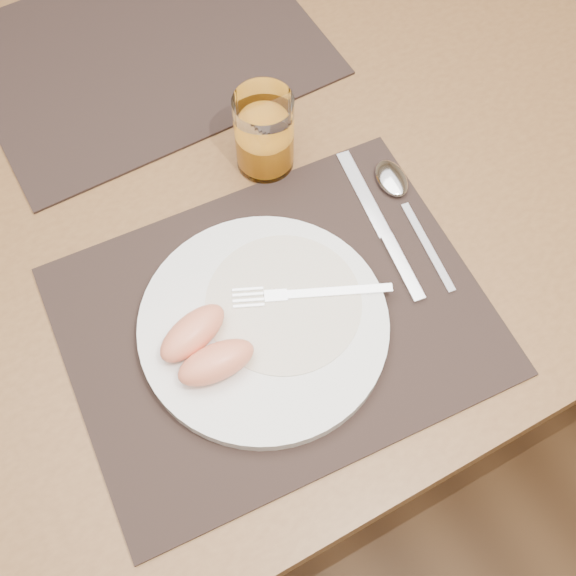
{
  "coord_description": "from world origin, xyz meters",
  "views": [
    {
      "loc": [
        -0.18,
        -0.52,
        1.47
      ],
      "look_at": [
        -0.0,
        -0.2,
        0.77
      ],
      "focal_mm": 45.0,
      "sensor_mm": 36.0,
      "label": 1
    }
  ],
  "objects_px": {
    "knife": "(386,236)",
    "spoon": "(397,188)",
    "table": "(217,207)",
    "placemat_near": "(276,320)",
    "plate": "(264,325)",
    "fork": "(298,294)",
    "placemat_far": "(146,51)",
    "juice_glass": "(264,136)"
  },
  "relations": [
    {
      "from": "spoon",
      "to": "placemat_near",
      "type": "bearing_deg",
      "value": -158.76
    },
    {
      "from": "table",
      "to": "knife",
      "type": "xyz_separation_m",
      "value": [
        0.13,
        -0.19,
        0.09
      ]
    },
    {
      "from": "plate",
      "to": "juice_glass",
      "type": "bearing_deg",
      "value": 61.64
    },
    {
      "from": "placemat_near",
      "to": "spoon",
      "type": "xyz_separation_m",
      "value": [
        0.21,
        0.08,
        0.01
      ]
    },
    {
      "from": "knife",
      "to": "placemat_near",
      "type": "bearing_deg",
      "value": -168.86
    },
    {
      "from": "placemat_near",
      "to": "placemat_far",
      "type": "distance_m",
      "value": 0.44
    },
    {
      "from": "plate",
      "to": "knife",
      "type": "distance_m",
      "value": 0.18
    },
    {
      "from": "fork",
      "to": "knife",
      "type": "distance_m",
      "value": 0.13
    },
    {
      "from": "knife",
      "to": "fork",
      "type": "bearing_deg",
      "value": -169.38
    },
    {
      "from": "table",
      "to": "spoon",
      "type": "height_order",
      "value": "spoon"
    },
    {
      "from": "knife",
      "to": "juice_glass",
      "type": "distance_m",
      "value": 0.18
    },
    {
      "from": "placemat_far",
      "to": "fork",
      "type": "bearing_deg",
      "value": -90.57
    },
    {
      "from": "spoon",
      "to": "knife",
      "type": "bearing_deg",
      "value": -133.2
    },
    {
      "from": "plate",
      "to": "knife",
      "type": "bearing_deg",
      "value": 11.08
    },
    {
      "from": "knife",
      "to": "juice_glass",
      "type": "bearing_deg",
      "value": 113.19
    },
    {
      "from": "placemat_near",
      "to": "knife",
      "type": "height_order",
      "value": "knife"
    },
    {
      "from": "table",
      "to": "knife",
      "type": "height_order",
      "value": "knife"
    },
    {
      "from": "table",
      "to": "knife",
      "type": "distance_m",
      "value": 0.25
    },
    {
      "from": "table",
      "to": "fork",
      "type": "relative_size",
      "value": 8.43
    },
    {
      "from": "table",
      "to": "spoon",
      "type": "relative_size",
      "value": 7.29
    },
    {
      "from": "placemat_far",
      "to": "juice_glass",
      "type": "height_order",
      "value": "juice_glass"
    },
    {
      "from": "fork",
      "to": "spoon",
      "type": "distance_m",
      "value": 0.19
    },
    {
      "from": "placemat_far",
      "to": "knife",
      "type": "height_order",
      "value": "knife"
    },
    {
      "from": "fork",
      "to": "plate",
      "type": "bearing_deg",
      "value": -167.67
    },
    {
      "from": "plate",
      "to": "spoon",
      "type": "distance_m",
      "value": 0.24
    },
    {
      "from": "placemat_near",
      "to": "spoon",
      "type": "height_order",
      "value": "spoon"
    },
    {
      "from": "placemat_near",
      "to": "knife",
      "type": "distance_m",
      "value": 0.17
    },
    {
      "from": "table",
      "to": "placemat_near",
      "type": "height_order",
      "value": "placemat_near"
    },
    {
      "from": "placemat_far",
      "to": "plate",
      "type": "height_order",
      "value": "plate"
    },
    {
      "from": "placemat_far",
      "to": "spoon",
      "type": "relative_size",
      "value": 2.34
    },
    {
      "from": "placemat_near",
      "to": "juice_glass",
      "type": "distance_m",
      "value": 0.22
    },
    {
      "from": "placemat_far",
      "to": "placemat_near",
      "type": "bearing_deg",
      "value": -94.7
    },
    {
      "from": "table",
      "to": "placemat_near",
      "type": "xyz_separation_m",
      "value": [
        -0.03,
        -0.22,
        0.09
      ]
    },
    {
      "from": "plate",
      "to": "fork",
      "type": "xyz_separation_m",
      "value": [
        0.05,
        0.01,
        0.01
      ]
    },
    {
      "from": "plate",
      "to": "spoon",
      "type": "bearing_deg",
      "value": 20.51
    },
    {
      "from": "table",
      "to": "juice_glass",
      "type": "relative_size",
      "value": 13.19
    },
    {
      "from": "placemat_near",
      "to": "juice_glass",
      "type": "height_order",
      "value": "juice_glass"
    },
    {
      "from": "placemat_far",
      "to": "plate",
      "type": "distance_m",
      "value": 0.45
    },
    {
      "from": "knife",
      "to": "spoon",
      "type": "relative_size",
      "value": 1.14
    },
    {
      "from": "table",
      "to": "placemat_far",
      "type": "height_order",
      "value": "placemat_far"
    },
    {
      "from": "table",
      "to": "fork",
      "type": "xyz_separation_m",
      "value": [
        0.0,
        -0.21,
        0.11
      ]
    },
    {
      "from": "placemat_far",
      "to": "knife",
      "type": "distance_m",
      "value": 0.43
    }
  ]
}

